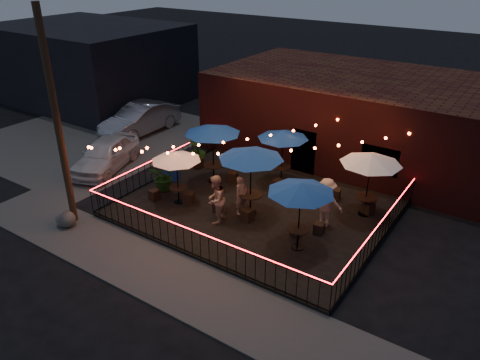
# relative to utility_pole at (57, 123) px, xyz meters

# --- Properties ---
(ground) EXTENTS (110.00, 110.00, 0.00)m
(ground) POSITION_rel_utility_pole_xyz_m (5.40, 2.60, -4.00)
(ground) COLOR black
(ground) RESTS_ON ground
(patio) EXTENTS (10.00, 8.00, 0.15)m
(patio) POSITION_rel_utility_pole_xyz_m (5.40, 4.60, -3.92)
(patio) COLOR black
(patio) RESTS_ON ground
(sidewalk) EXTENTS (18.00, 2.50, 0.05)m
(sidewalk) POSITION_rel_utility_pole_xyz_m (5.40, -0.65, -3.98)
(sidewalk) COLOR #474441
(sidewalk) RESTS_ON ground
(parking_lot) EXTENTS (11.00, 12.00, 0.02)m
(parking_lot) POSITION_rel_utility_pole_xyz_m (-6.60, 6.60, -3.99)
(parking_lot) COLOR #474441
(parking_lot) RESTS_ON ground
(brick_building) EXTENTS (14.00, 8.00, 4.00)m
(brick_building) POSITION_rel_utility_pole_xyz_m (6.40, 12.59, -2.00)
(brick_building) COLOR #3A110F
(brick_building) RESTS_ON ground
(background_building) EXTENTS (12.00, 9.00, 5.00)m
(background_building) POSITION_rel_utility_pole_xyz_m (-12.60, 11.60, -1.50)
(background_building) COLOR black
(background_building) RESTS_ON ground
(utility_pole) EXTENTS (0.26, 0.26, 8.00)m
(utility_pole) POSITION_rel_utility_pole_xyz_m (0.00, 0.00, 0.00)
(utility_pole) COLOR #382B17
(utility_pole) RESTS_ON ground
(fence_front) EXTENTS (10.00, 0.04, 1.04)m
(fence_front) POSITION_rel_utility_pole_xyz_m (5.40, 0.60, -3.34)
(fence_front) COLOR black
(fence_front) RESTS_ON patio
(fence_left) EXTENTS (0.04, 8.00, 1.04)m
(fence_left) POSITION_rel_utility_pole_xyz_m (0.40, 4.60, -3.34)
(fence_left) COLOR black
(fence_left) RESTS_ON patio
(fence_right) EXTENTS (0.04, 8.00, 1.04)m
(fence_right) POSITION_rel_utility_pole_xyz_m (10.40, 4.60, -3.34)
(fence_right) COLOR black
(fence_right) RESTS_ON patio
(festoon_lights) EXTENTS (10.02, 8.72, 1.32)m
(festoon_lights) POSITION_rel_utility_pole_xyz_m (4.39, 4.30, -1.48)
(festoon_lights) COLOR #FC4D1F
(festoon_lights) RESTS_ON ground
(cafe_table_0) EXTENTS (2.55, 2.55, 2.19)m
(cafe_table_0) POSITION_rel_utility_pole_xyz_m (2.56, 3.19, -1.85)
(cafe_table_0) COLOR black
(cafe_table_0) RESTS_ON patio
(cafe_table_1) EXTENTS (2.63, 2.63, 2.66)m
(cafe_table_1) POSITION_rel_utility_pole_xyz_m (2.60, 5.51, -1.42)
(cafe_table_1) COLOR black
(cafe_table_1) RESTS_ON patio
(cafe_table_2) EXTENTS (3.24, 3.24, 2.74)m
(cafe_table_2) POSITION_rel_utility_pole_xyz_m (5.48, 4.06, -1.35)
(cafe_table_2) COLOR black
(cafe_table_2) RESTS_ON patio
(cafe_table_3) EXTENTS (2.84, 2.84, 2.43)m
(cafe_table_3) POSITION_rel_utility_pole_xyz_m (5.10, 7.16, -1.63)
(cafe_table_3) COLOR black
(cafe_table_3) RESTS_ON patio
(cafe_table_4) EXTENTS (2.45, 2.45, 2.51)m
(cafe_table_4) POSITION_rel_utility_pole_xyz_m (8.10, 3.02, -1.56)
(cafe_table_4) COLOR black
(cafe_table_4) RESTS_ON patio
(cafe_table_5) EXTENTS (2.80, 2.80, 2.54)m
(cafe_table_5) POSITION_rel_utility_pole_xyz_m (9.20, 6.49, -1.53)
(cafe_table_5) COLOR black
(cafe_table_5) RESTS_ON patio
(bistro_chair_0) EXTENTS (0.40, 0.40, 0.43)m
(bistro_chair_0) POSITION_rel_utility_pole_xyz_m (1.58, 2.80, -3.64)
(bistro_chair_0) COLOR black
(bistro_chair_0) RESTS_ON patio
(bistro_chair_1) EXTENTS (0.49, 0.49, 0.47)m
(bistro_chair_1) POSITION_rel_utility_pole_xyz_m (2.97, 3.34, -3.62)
(bistro_chair_1) COLOR black
(bistro_chair_1) RESTS_ON patio
(bistro_chair_2) EXTENTS (0.48, 0.48, 0.47)m
(bistro_chair_2) POSITION_rel_utility_pole_xyz_m (1.08, 6.28, -3.61)
(bistro_chair_2) COLOR black
(bistro_chair_2) RESTS_ON patio
(bistro_chair_3) EXTENTS (0.51, 0.51, 0.46)m
(bistro_chair_3) POSITION_rel_utility_pole_xyz_m (3.31, 5.98, -3.62)
(bistro_chair_3) COLOR black
(bistro_chair_3) RESTS_ON patio
(bistro_chair_4) EXTENTS (0.39, 0.39, 0.44)m
(bistro_chair_4) POSITION_rel_utility_pole_xyz_m (4.37, 3.48, -3.63)
(bistro_chair_4) COLOR black
(bistro_chair_4) RESTS_ON patio
(bistro_chair_5) EXTENTS (0.45, 0.45, 0.47)m
(bistro_chair_5) POSITION_rel_utility_pole_xyz_m (5.68, 3.55, -3.62)
(bistro_chair_5) COLOR black
(bistro_chair_5) RESTS_ON patio
(bistro_chair_6) EXTENTS (0.41, 0.41, 0.46)m
(bistro_chair_6) POSITION_rel_utility_pole_xyz_m (5.37, 6.44, -3.62)
(bistro_chair_6) COLOR black
(bistro_chair_6) RESTS_ON patio
(bistro_chair_7) EXTENTS (0.46, 0.46, 0.43)m
(bistro_chair_7) POSITION_rel_utility_pole_xyz_m (6.28, 6.60, -3.64)
(bistro_chair_7) COLOR black
(bistro_chair_7) RESTS_ON patio
(bistro_chair_8) EXTENTS (0.46, 0.46, 0.41)m
(bistro_chair_8) POSITION_rel_utility_pole_xyz_m (7.68, 3.70, -3.64)
(bistro_chair_8) COLOR black
(bistro_chair_8) RESTS_ON patio
(bistro_chair_9) EXTENTS (0.40, 0.40, 0.42)m
(bistro_chair_9) POSITION_rel_utility_pole_xyz_m (8.33, 4.25, -3.64)
(bistro_chair_9) COLOR black
(bistro_chair_9) RESTS_ON patio
(bistro_chair_10) EXTENTS (0.48, 0.48, 0.47)m
(bistro_chair_10) POSITION_rel_utility_pole_xyz_m (7.76, 6.98, -3.61)
(bistro_chair_10) COLOR black
(bistro_chair_10) RESTS_ON patio
(bistro_chair_11) EXTENTS (0.51, 0.51, 0.48)m
(bistro_chair_11) POSITION_rel_utility_pole_xyz_m (9.28, 6.64, -3.61)
(bistro_chair_11) COLOR black
(bistro_chair_11) RESTS_ON patio
(patron_a) EXTENTS (0.47, 0.62, 1.54)m
(patron_a) POSITION_rel_utility_pole_xyz_m (5.15, 3.90, -3.08)
(patron_a) COLOR tan
(patron_a) RESTS_ON patio
(patron_b) EXTENTS (0.89, 1.05, 1.91)m
(patron_b) POSITION_rel_utility_pole_xyz_m (4.74, 2.82, -2.89)
(patron_b) COLOR tan
(patron_b) RESTS_ON patio
(patron_c) EXTENTS (1.39, 1.03, 1.92)m
(patron_c) POSITION_rel_utility_pole_xyz_m (8.24, 4.89, -2.89)
(patron_c) COLOR tan
(patron_c) RESTS_ON patio
(potted_shrub_a) EXTENTS (1.35, 1.23, 1.29)m
(potted_shrub_a) POSITION_rel_utility_pole_xyz_m (1.37, 3.68, -3.20)
(potted_shrub_a) COLOR #103D11
(potted_shrub_a) RESTS_ON patio
(potted_shrub_b) EXTENTS (0.90, 0.81, 1.36)m
(potted_shrub_b) POSITION_rel_utility_pole_xyz_m (0.80, 4.69, -3.17)
(potted_shrub_b) COLOR #123612
(potted_shrub_b) RESTS_ON patio
(potted_shrub_c) EXTENTS (0.93, 0.93, 1.46)m
(potted_shrub_c) POSITION_rel_utility_pole_xyz_m (0.80, 6.60, -3.12)
(potted_shrub_c) COLOR #1C3D10
(potted_shrub_c) RESTS_ON patio
(cooler) EXTENTS (0.84, 0.72, 0.93)m
(cooler) POSITION_rel_utility_pole_xyz_m (0.90, 4.63, -3.38)
(cooler) COLOR #1C42AA
(cooler) RESTS_ON patio
(boulder) EXTENTS (1.06, 0.99, 0.66)m
(boulder) POSITION_rel_utility_pole_xyz_m (0.11, -0.45, -3.67)
(boulder) COLOR #494844
(boulder) RESTS_ON ground
(car_white) EXTENTS (3.14, 4.73, 1.50)m
(car_white) POSITION_rel_utility_pole_xyz_m (-2.66, 4.01, -3.25)
(car_white) COLOR beige
(car_white) RESTS_ON ground
(car_silver) EXTENTS (1.76, 5.04, 1.66)m
(car_silver) POSITION_rel_utility_pole_xyz_m (-4.80, 8.43, -3.17)
(car_silver) COLOR #9E9FA5
(car_silver) RESTS_ON ground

